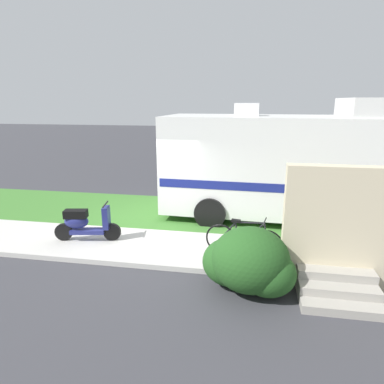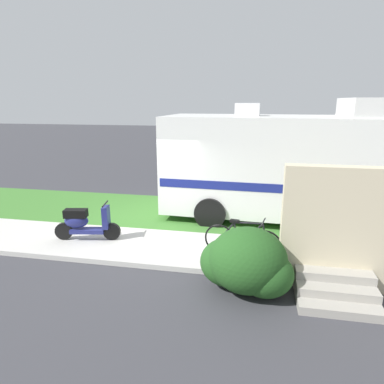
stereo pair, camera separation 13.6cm
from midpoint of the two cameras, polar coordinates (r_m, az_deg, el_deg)
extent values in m
plane|color=#38383D|center=(9.65, -7.40, -6.48)|extent=(80.00, 80.00, 0.00)
cube|color=beige|center=(8.58, -9.80, -8.98)|extent=(24.00, 2.00, 0.12)
cube|color=#3D752D|center=(10.99, -5.11, -3.46)|extent=(24.00, 3.40, 0.08)
cube|color=silver|center=(10.43, 14.16, 4.59)|extent=(6.90, 2.84, 2.81)
cube|color=silver|center=(10.67, 28.65, 12.43)|extent=(1.89, 2.53, 0.50)
cube|color=navy|center=(10.51, 14.01, 2.33)|extent=(6.77, 2.86, 0.24)
cube|color=silver|center=(10.28, 8.88, 13.62)|extent=(0.72, 0.62, 0.36)
cylinder|color=black|center=(12.18, 23.56, -0.81)|extent=(0.91, 0.31, 0.90)
cylinder|color=black|center=(9.85, 26.29, -4.73)|extent=(0.91, 0.31, 0.90)
cylinder|color=black|center=(12.00, 4.62, 0.21)|extent=(0.91, 0.31, 0.90)
cylinder|color=black|center=(9.63, 2.68, -3.55)|extent=(0.91, 0.31, 0.90)
cylinder|color=black|center=(8.82, -13.77, -6.55)|extent=(0.45, 0.18, 0.44)
cylinder|color=black|center=(9.18, -21.23, -6.31)|extent=(0.45, 0.18, 0.44)
cube|color=navy|center=(8.97, -17.59, -6.32)|extent=(0.89, 0.43, 0.10)
cube|color=black|center=(8.90, -19.47, -3.51)|extent=(0.60, 0.36, 0.20)
ellipsoid|color=navy|center=(8.97, -19.36, -4.72)|extent=(0.64, 0.40, 0.36)
cube|color=navy|center=(8.72, -14.71, -4.21)|extent=(0.19, 0.34, 0.56)
cylinder|color=black|center=(8.61, -14.86, -2.01)|extent=(0.12, 0.50, 0.04)
sphere|color=white|center=(8.66, -14.79, -3.08)|extent=(0.12, 0.12, 0.12)
torus|color=black|center=(7.65, 12.06, -8.79)|extent=(0.71, 0.16, 0.71)
torus|color=black|center=(7.83, 4.38, -7.90)|extent=(0.71, 0.16, 0.71)
cylinder|color=black|center=(7.63, 9.38, -7.32)|extent=(0.59, 0.14, 0.68)
cylinder|color=black|center=(7.70, 7.05, -7.23)|extent=(0.10, 0.05, 0.61)
cylinder|color=black|center=(7.53, 9.24, -5.14)|extent=(0.63, 0.14, 0.09)
cylinder|color=black|center=(7.82, 5.79, -8.61)|extent=(0.41, 0.11, 0.19)
cylinder|color=black|center=(7.71, 5.62, -6.51)|extent=(0.37, 0.10, 0.47)
cylinder|color=black|center=(7.56, 11.85, -7.02)|extent=(0.12, 0.06, 0.51)
cube|color=black|center=(7.58, 6.90, -4.86)|extent=(0.21, 0.13, 0.06)
cylinder|color=black|center=(7.46, 11.65, -4.92)|extent=(0.12, 0.52, 0.03)
cube|color=#1E478C|center=(15.19, 18.69, 4.77)|extent=(2.61, 2.16, 1.45)
cube|color=black|center=(15.12, 18.82, 6.36)|extent=(2.49, 2.17, 0.44)
cube|color=#1E478C|center=(16.09, 28.18, 3.08)|extent=(3.16, 2.20, 0.78)
cylinder|color=black|center=(14.36, 18.54, 1.66)|extent=(0.78, 0.29, 0.76)
cylinder|color=black|center=(16.18, 17.12, 3.23)|extent=(0.78, 0.29, 0.76)
cylinder|color=black|center=(17.14, 28.00, 2.76)|extent=(0.78, 0.29, 0.76)
cube|color=#9E998E|center=(6.90, 22.93, -16.24)|extent=(1.40, 0.96, 0.16)
cube|color=#9E998E|center=(6.95, 22.78, -14.44)|extent=(1.40, 0.64, 0.16)
cube|color=#9E998E|center=(7.02, 22.64, -12.66)|extent=(1.40, 0.32, 0.16)
cube|color=beige|center=(6.98, 22.77, -5.64)|extent=(2.00, 0.30, 2.40)
ellipsoid|color=#23511E|center=(6.51, 9.19, -11.24)|extent=(1.47, 1.32, 1.25)
ellipsoid|color=#23511E|center=(6.72, 5.97, -11.65)|extent=(1.10, 0.99, 0.94)
ellipsoid|color=#23511E|center=(6.51, 12.09, -13.24)|extent=(1.03, 0.93, 0.87)
cylinder|color=navy|center=(8.92, 24.72, -8.18)|extent=(0.08, 0.08, 0.19)
cylinder|color=navy|center=(8.88, 24.80, -7.51)|extent=(0.03, 0.03, 0.04)
cylinder|color=black|center=(8.87, 24.82, -7.37)|extent=(0.04, 0.04, 0.01)
camera|label=1|loc=(0.07, -90.42, -0.11)|focal=31.57mm
camera|label=2|loc=(0.07, 89.58, 0.11)|focal=31.57mm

